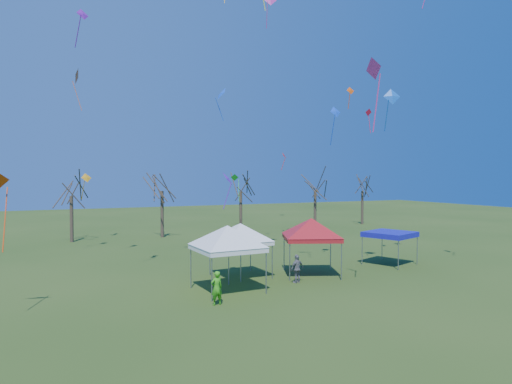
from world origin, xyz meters
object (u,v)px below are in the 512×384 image
at_px(tent_white_mid, 240,227).
at_px(person_green, 217,288).
at_px(tent_red, 311,222).
at_px(tree_1, 71,180).
at_px(tent_white_west, 227,230).
at_px(tent_blue, 390,234).
at_px(person_grey, 297,269).
at_px(tree_3, 241,177).
at_px(tree_5, 362,179).
at_px(tree_2, 162,174).
at_px(tree_4, 315,177).

bearing_deg(tent_white_mid, person_green, -123.66).
bearing_deg(tent_red, tent_white_mid, 163.05).
height_order(tree_1, tent_white_west, tree_1).
height_order(tree_1, tent_blue, tree_1).
height_order(tree_1, person_grey, tree_1).
bearing_deg(tree_3, tree_1, 177.94).
height_order(tree_3, tree_5, tree_3).
height_order(tree_1, person_green, tree_1).
bearing_deg(tree_5, tree_2, -176.30).
bearing_deg(tent_white_west, tree_5, 41.10).
height_order(tree_4, tent_white_west, tree_4).
bearing_deg(tree_5, tree_4, -166.15).
bearing_deg(person_grey, tree_3, -119.75).
relative_size(tree_4, person_green, 4.87).
relative_size(tree_3, tent_white_mid, 1.85).
relative_size(tree_2, tree_4, 1.04).
distance_m(tent_white_west, tent_red, 6.32).
relative_size(tree_4, tent_white_west, 1.72).
height_order(tent_white_mid, person_green, tent_white_mid).
bearing_deg(tent_white_west, tent_blue, 9.08).
distance_m(tree_3, tent_blue, 20.85).
bearing_deg(person_green, tree_4, -136.08).
relative_size(tent_white_west, person_green, 2.83).
distance_m(tent_red, person_grey, 3.42).
distance_m(tree_3, tent_red, 21.45).
distance_m(tent_white_mid, person_green, 6.44).
distance_m(tree_4, person_grey, 27.52).
xyz_separation_m(tent_blue, person_green, (-14.26, -4.30, -1.28)).
distance_m(tree_2, tent_white_mid, 20.17).
bearing_deg(tent_white_mid, tree_2, 90.19).
bearing_deg(tent_blue, tree_3, 97.25).
relative_size(tent_blue, person_grey, 2.27).
xyz_separation_m(tent_white_mid, tent_blue, (10.92, -0.72, -0.96)).
xyz_separation_m(tree_4, person_green, (-21.00, -24.56, -5.25)).
bearing_deg(tree_2, tree_1, 178.15).
xyz_separation_m(tree_5, tent_white_west, (-27.94, -24.37, -2.46)).
bearing_deg(tent_blue, tree_1, 132.84).
relative_size(tree_1, tent_white_west, 1.64).
height_order(tree_3, person_grey, tree_3).
bearing_deg(person_green, tent_red, -159.28).
bearing_deg(tree_1, person_grey, -64.71).
relative_size(tree_1, tent_blue, 2.03).
xyz_separation_m(tree_3, tent_white_mid, (-8.33, -19.58, -3.03)).
bearing_deg(tree_1, tree_3, -2.06).
height_order(tent_white_mid, tent_red, tent_red).
height_order(tree_2, person_grey, tree_2).
bearing_deg(tree_4, tree_3, 179.74).
xyz_separation_m(tree_3, tent_white_west, (-10.25, -22.35, -2.81)).
xyz_separation_m(tent_white_west, person_green, (-1.43, -2.25, -2.46)).
bearing_deg(tent_white_west, tree_2, 85.34).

